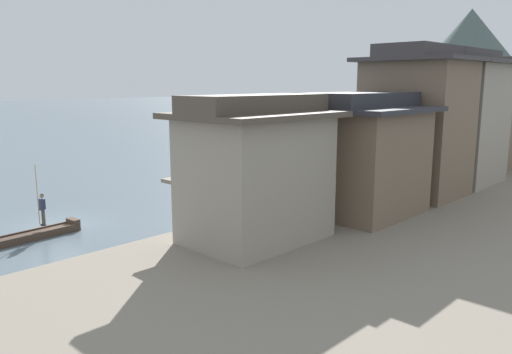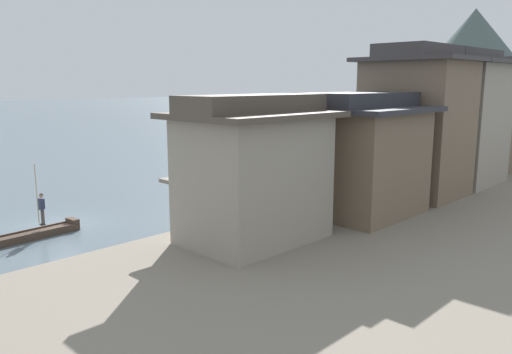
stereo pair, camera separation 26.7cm
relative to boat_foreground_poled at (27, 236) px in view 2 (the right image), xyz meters
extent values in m
plane|color=slate|center=(-1.29, 2.17, -0.18)|extent=(400.00, 400.00, 0.00)
cube|color=#423328|center=(0.00, 0.00, -0.03)|extent=(1.20, 5.17, 0.30)
cube|color=#423328|center=(-0.14, 2.41, 0.25)|extent=(0.84, 0.41, 0.27)
cube|color=#423328|center=(0.42, 0.02, 0.15)|extent=(0.34, 4.62, 0.08)
cube|color=#423328|center=(-0.42, -0.02, 0.15)|extent=(0.34, 4.62, 0.08)
cube|color=black|center=(0.04, 0.81, 0.40)|extent=(0.11, 0.23, 0.05)
cylinder|color=#4C473D|center=(0.04, 0.85, 0.82)|extent=(0.11, 0.11, 0.78)
cube|color=black|center=(-0.14, 0.82, 0.40)|extent=(0.11, 0.23, 0.05)
cylinder|color=#4C473D|center=(-0.14, 0.86, 0.82)|extent=(0.11, 0.11, 0.78)
cube|color=#2D334C|center=(-0.05, 0.85, 1.47)|extent=(0.33, 0.22, 0.52)
cylinder|color=#2D334C|center=(0.16, 0.78, 1.40)|extent=(0.08, 0.08, 0.56)
cylinder|color=#2D334C|center=(-0.26, 0.81, 1.40)|extent=(0.08, 0.08, 0.56)
sphere|color=#A37A5B|center=(-0.05, 0.85, 1.87)|extent=(0.20, 0.20, 0.20)
sphere|color=black|center=(-0.05, 0.86, 1.89)|extent=(0.18, 0.18, 0.18)
cylinder|color=tan|center=(-0.35, 0.77, 1.92)|extent=(0.04, 0.04, 3.00)
cube|color=#423328|center=(4.16, 12.44, -0.08)|extent=(1.41, 3.65, 0.21)
cube|color=#423328|center=(3.88, 14.05, 0.13)|extent=(0.78, 0.48, 0.19)
cube|color=#423328|center=(4.44, 10.83, 0.13)|extent=(0.78, 0.48, 0.19)
cube|color=#423328|center=(3.80, 12.38, 0.07)|extent=(0.61, 3.03, 0.08)
cube|color=#423328|center=(4.52, 12.50, 0.07)|extent=(0.61, 3.03, 0.08)
ellipsoid|color=olive|center=(4.16, 12.44, 0.23)|extent=(0.89, 1.13, 0.40)
cube|color=#33281E|center=(4.87, 6.24, -0.08)|extent=(1.93, 4.87, 0.21)
cube|color=#33281E|center=(4.38, 8.43, 0.12)|extent=(0.86, 0.53, 0.19)
cube|color=#33281E|center=(5.37, 4.05, 0.12)|extent=(0.86, 0.53, 0.19)
cube|color=#33281E|center=(4.48, 6.15, 0.07)|extent=(1.03, 4.20, 0.08)
cube|color=#33281E|center=(5.27, 6.33, 0.07)|extent=(1.03, 4.20, 0.08)
ellipsoid|color=#4C6B42|center=(4.87, 6.24, 0.25)|extent=(1.03, 1.27, 0.44)
cube|color=#232326|center=(4.94, 40.60, -0.05)|extent=(1.29, 4.10, 0.26)
cube|color=#232326|center=(4.80, 42.47, 0.19)|extent=(0.92, 0.42, 0.23)
cube|color=#232326|center=(5.07, 38.74, 0.19)|extent=(0.92, 0.42, 0.23)
cube|color=#232326|center=(4.48, 40.57, 0.12)|extent=(0.34, 3.54, 0.08)
cube|color=#232326|center=(5.39, 40.63, 0.12)|extent=(0.34, 3.54, 0.08)
cube|color=#232326|center=(5.16, 33.09, -0.06)|extent=(0.97, 3.53, 0.25)
cube|color=#232326|center=(5.09, 34.69, 0.18)|extent=(0.77, 0.39, 0.23)
cube|color=#232326|center=(5.22, 31.49, 0.18)|extent=(0.77, 0.39, 0.23)
cube|color=#232326|center=(4.78, 33.07, 0.11)|extent=(0.20, 3.00, 0.08)
cube|color=#232326|center=(5.53, 33.10, 0.11)|extent=(0.20, 3.00, 0.08)
cube|color=brown|center=(4.18, 52.31, -0.08)|extent=(1.18, 4.43, 0.20)
cube|color=brown|center=(4.32, 54.34, 0.10)|extent=(0.82, 0.41, 0.18)
cube|color=brown|center=(4.03, 50.27, 0.10)|extent=(0.82, 0.41, 0.18)
cube|color=brown|center=(3.78, 52.34, 0.05)|extent=(0.35, 3.88, 0.08)
cube|color=brown|center=(4.58, 52.28, 0.05)|extent=(0.35, 3.88, 0.08)
cube|color=brown|center=(-6.12, 58.23, -0.07)|extent=(2.58, 4.69, 0.23)
cube|color=brown|center=(-5.38, 60.25, 0.15)|extent=(1.02, 0.67, 0.21)
cube|color=brown|center=(-6.86, 56.20, 0.15)|extent=(1.02, 0.67, 0.21)
cube|color=brown|center=(-6.58, 58.40, 0.09)|extent=(1.48, 3.89, 0.08)
cube|color=brown|center=(-5.66, 58.06, 0.09)|extent=(1.48, 3.89, 0.08)
ellipsoid|color=olive|center=(-6.12, 58.23, 0.31)|extent=(1.36, 1.59, 0.53)
cube|color=gray|center=(9.90, 5.72, 3.34)|extent=(4.14, 5.70, 5.20)
cube|color=gray|center=(7.48, 5.72, 3.34)|extent=(0.70, 5.70, 0.16)
cube|color=#4C4238|center=(9.90, 5.72, 6.06)|extent=(5.04, 6.60, 0.24)
cube|color=#4C4238|center=(9.90, 5.72, 6.53)|extent=(2.49, 6.60, 0.70)
cube|color=#75604C|center=(10.45, 12.78, 3.34)|extent=(5.24, 5.70, 5.20)
cube|color=brown|center=(7.48, 12.78, 3.34)|extent=(0.70, 5.70, 0.16)
cube|color=#2D2D33|center=(10.45, 12.78, 6.06)|extent=(6.14, 6.60, 0.24)
cube|color=#2D2D33|center=(10.45, 12.78, 6.53)|extent=(3.14, 6.60, 0.70)
cube|color=#75604C|center=(10.50, 18.82, 4.64)|extent=(5.33, 4.80, 7.80)
cube|color=brown|center=(7.48, 18.82, 3.34)|extent=(0.70, 4.80, 0.16)
cube|color=brown|center=(7.48, 18.82, 5.94)|extent=(0.70, 4.80, 0.16)
cube|color=#3D3838|center=(10.50, 18.82, 8.66)|extent=(6.23, 5.70, 0.24)
cube|color=#3D3838|center=(10.50, 18.82, 9.13)|extent=(3.20, 5.70, 0.70)
cube|color=gray|center=(10.51, 24.44, 4.64)|extent=(5.35, 5.55, 7.80)
cube|color=gray|center=(7.48, 24.44, 3.34)|extent=(0.70, 5.55, 0.16)
cube|color=gray|center=(7.48, 24.44, 5.94)|extent=(0.70, 5.55, 0.16)
cube|color=#3D3838|center=(10.51, 24.44, 8.66)|extent=(6.25, 6.45, 0.24)
cube|color=#3D3838|center=(10.51, 24.44, 9.13)|extent=(3.21, 6.45, 0.70)
cube|color=#75604C|center=(10.05, 31.58, 3.34)|extent=(4.44, 5.72, 5.20)
cube|color=brown|center=(7.48, 31.58, 3.34)|extent=(0.70, 5.72, 0.16)
cube|color=#3D3838|center=(10.05, 31.58, 6.06)|extent=(5.34, 6.62, 0.24)
cube|color=#3D3838|center=(10.05, 31.58, 6.53)|extent=(2.67, 6.62, 0.70)
cube|color=#4D4135|center=(7.48, 38.38, 3.34)|extent=(0.70, 4.89, 0.16)
cube|color=#4D4135|center=(7.48, 38.38, 5.94)|extent=(0.70, 4.89, 0.16)
cone|color=#4C5B56|center=(-23.91, 113.97, 12.11)|extent=(40.00, 40.00, 24.59)
camera|label=1|loc=(24.21, -9.17, 7.36)|focal=35.16mm
camera|label=2|loc=(24.40, -8.99, 7.36)|focal=35.16mm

